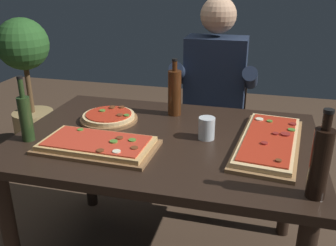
{
  "coord_description": "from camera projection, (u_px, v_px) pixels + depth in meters",
  "views": [
    {
      "loc": [
        0.41,
        -1.54,
        1.45
      ],
      "look_at": [
        0.0,
        0.05,
        0.79
      ],
      "focal_mm": 39.55,
      "sensor_mm": 36.0,
      "label": 1
    }
  ],
  "objects": [
    {
      "name": "dining_table",
      "position": [
        165.0,
        155.0,
        1.78
      ],
      "size": [
        1.4,
        0.96,
        0.74
      ],
      "color": "black",
      "rests_on": "ground_plane"
    },
    {
      "name": "seated_diner",
      "position": [
        214.0,
        93.0,
        2.37
      ],
      "size": [
        0.53,
        0.41,
        1.33
      ],
      "color": "#23232D",
      "rests_on": "ground_plane"
    },
    {
      "name": "oil_bottle_amber",
      "position": [
        26.0,
        117.0,
        1.66
      ],
      "size": [
        0.06,
        0.06,
        0.3
      ],
      "color": "#233819",
      "rests_on": "dining_table"
    },
    {
      "name": "pizza_rectangular_left",
      "position": [
        269.0,
        141.0,
        1.64
      ],
      "size": [
        0.33,
        0.65,
        0.05
      ],
      "color": "olive",
      "rests_on": "dining_table"
    },
    {
      "name": "pizza_rectangular_front",
      "position": [
        97.0,
        145.0,
        1.61
      ],
      "size": [
        0.52,
        0.29,
        0.05
      ],
      "color": "brown",
      "rests_on": "dining_table"
    },
    {
      "name": "pizza_round_far",
      "position": [
        109.0,
        117.0,
        1.92
      ],
      "size": [
        0.3,
        0.3,
        0.05
      ],
      "color": "brown",
      "rests_on": "dining_table"
    },
    {
      "name": "wine_bottle_dark",
      "position": [
        320.0,
        162.0,
        1.22
      ],
      "size": [
        0.07,
        0.07,
        0.32
      ],
      "color": "black",
      "rests_on": "dining_table"
    },
    {
      "name": "vinegar_bottle_green",
      "position": [
        175.0,
        92.0,
        1.97
      ],
      "size": [
        0.07,
        0.07,
        0.31
      ],
      "color": "#47230F",
      "rests_on": "dining_table"
    },
    {
      "name": "potted_plant_corner",
      "position": [
        27.0,
        75.0,
        3.13
      ],
      "size": [
        0.43,
        0.43,
        1.13
      ],
      "color": "tan",
      "rests_on": "ground_plane"
    },
    {
      "name": "tumbler_near_camera",
      "position": [
        207.0,
        129.0,
        1.7
      ],
      "size": [
        0.08,
        0.08,
        0.1
      ],
      "color": "silver",
      "rests_on": "dining_table"
    },
    {
      "name": "diner_chair",
      "position": [
        214.0,
        123.0,
        2.57
      ],
      "size": [
        0.44,
        0.44,
        0.87
      ],
      "color": "#3D2B1E",
      "rests_on": "ground_plane"
    }
  ]
}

